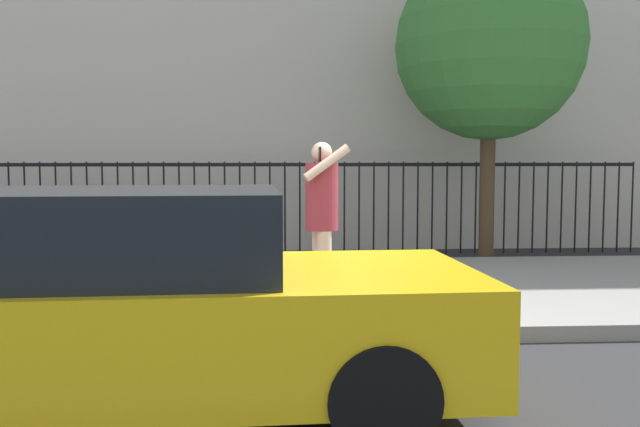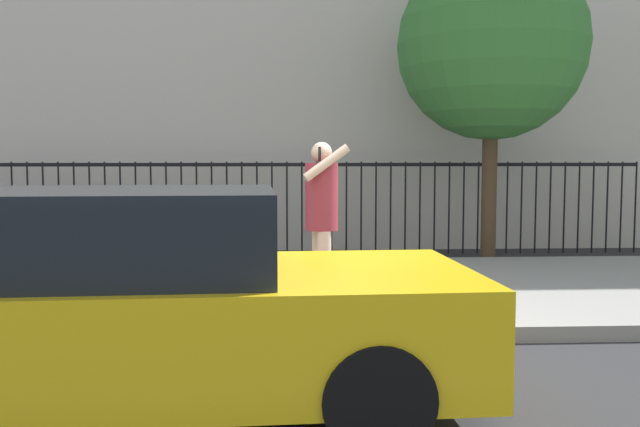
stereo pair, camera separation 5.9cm
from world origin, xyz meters
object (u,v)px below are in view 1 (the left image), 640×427
Objects in this scene: street_bench at (17,238)px; street_tree_mid at (490,46)px; taxi_yellow at (146,305)px; pedestrian_on_phone at (321,210)px.

street_bench is 0.33× the size of street_tree_mid.
taxi_yellow reaches higher than street_bench.
pedestrian_on_phone reaches higher than taxi_yellow.
street_tree_mid is (2.87, 3.65, 2.28)m from pedestrian_on_phone.
pedestrian_on_phone is at bearing -128.16° from street_tree_mid.
street_bench is at bearing -163.76° from street_tree_mid.
street_bench is (-2.41, 4.42, -0.05)m from taxi_yellow.
street_tree_mid reaches higher than street_bench.
taxi_yellow is at bearing -123.40° from street_tree_mid.
pedestrian_on_phone is 0.34× the size of street_tree_mid.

